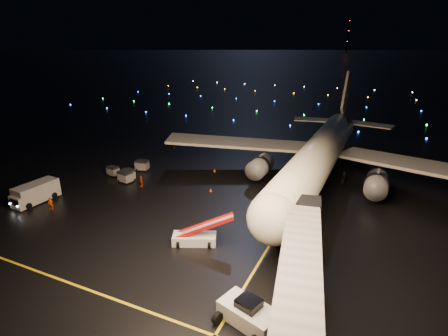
{
  "coord_description": "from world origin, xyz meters",
  "views": [
    {
      "loc": [
        21.17,
        -28.5,
        21.08
      ],
      "look_at": [
        2.77,
        12.0,
        5.0
      ],
      "focal_mm": 28.0,
      "sensor_mm": 36.0,
      "label": 1
    }
  ],
  "objects_px": {
    "baggage_cart_3": "(113,171)",
    "crew_b": "(19,192)",
    "belt_loader": "(194,230)",
    "baggage_cart_0": "(142,165)",
    "service_truck": "(37,192)",
    "crew_a": "(51,203)",
    "baggage_cart_1": "(125,177)",
    "pushback_tug": "(248,311)",
    "crew_c": "(141,181)",
    "baggage_cart_2": "(128,174)",
    "airliner": "(325,131)"
  },
  "relations": [
    {
      "from": "airliner",
      "to": "baggage_cart_3",
      "type": "xyz_separation_m",
      "value": [
        -31.79,
        -13.75,
        -6.94
      ]
    },
    {
      "from": "baggage_cart_0",
      "to": "baggage_cart_2",
      "type": "height_order",
      "value": "baggage_cart_0"
    },
    {
      "from": "crew_c",
      "to": "baggage_cart_0",
      "type": "xyz_separation_m",
      "value": [
        -4.45,
        6.09,
        -0.02
      ]
    },
    {
      "from": "pushback_tug",
      "to": "belt_loader",
      "type": "bearing_deg",
      "value": 155.42
    },
    {
      "from": "crew_a",
      "to": "baggage_cart_0",
      "type": "bearing_deg",
      "value": 54.28
    },
    {
      "from": "belt_loader",
      "to": "baggage_cart_2",
      "type": "height_order",
      "value": "belt_loader"
    },
    {
      "from": "crew_b",
      "to": "baggage_cart_3",
      "type": "relative_size",
      "value": 0.91
    },
    {
      "from": "service_truck",
      "to": "crew_c",
      "type": "distance_m",
      "value": 14.4
    },
    {
      "from": "crew_c",
      "to": "baggage_cart_2",
      "type": "xyz_separation_m",
      "value": [
        -3.76,
        1.56,
        -0.05
      ]
    },
    {
      "from": "crew_a",
      "to": "baggage_cart_2",
      "type": "relative_size",
      "value": 0.85
    },
    {
      "from": "crew_a",
      "to": "baggage_cart_2",
      "type": "height_order",
      "value": "baggage_cart_2"
    },
    {
      "from": "baggage_cart_1",
      "to": "baggage_cart_3",
      "type": "height_order",
      "value": "baggage_cart_1"
    },
    {
      "from": "pushback_tug",
      "to": "baggage_cart_2",
      "type": "height_order",
      "value": "pushback_tug"
    },
    {
      "from": "baggage_cart_3",
      "to": "baggage_cart_1",
      "type": "bearing_deg",
      "value": -13.41
    },
    {
      "from": "baggage_cart_3",
      "to": "pushback_tug",
      "type": "bearing_deg",
      "value": -24.9
    },
    {
      "from": "baggage_cart_1",
      "to": "crew_b",
      "type": "bearing_deg",
      "value": -122.69
    },
    {
      "from": "service_truck",
      "to": "crew_a",
      "type": "relative_size",
      "value": 4.29
    },
    {
      "from": "belt_loader",
      "to": "baggage_cart_0",
      "type": "xyz_separation_m",
      "value": [
        -19.76,
        16.9,
        -0.81
      ]
    },
    {
      "from": "crew_b",
      "to": "baggage_cart_1",
      "type": "relative_size",
      "value": 0.79
    },
    {
      "from": "pushback_tug",
      "to": "service_truck",
      "type": "bearing_deg",
      "value": -177.38
    },
    {
      "from": "baggage_cart_1",
      "to": "baggage_cart_3",
      "type": "relative_size",
      "value": 1.14
    },
    {
      "from": "service_truck",
      "to": "crew_a",
      "type": "height_order",
      "value": "service_truck"
    },
    {
      "from": "baggage_cart_0",
      "to": "baggage_cart_3",
      "type": "distance_m",
      "value": 5.01
    },
    {
      "from": "crew_b",
      "to": "crew_c",
      "type": "relative_size",
      "value": 0.91
    },
    {
      "from": "crew_c",
      "to": "baggage_cart_2",
      "type": "relative_size",
      "value": 0.9
    },
    {
      "from": "crew_b",
      "to": "service_truck",
      "type": "bearing_deg",
      "value": -14.25
    },
    {
      "from": "service_truck",
      "to": "crew_c",
      "type": "height_order",
      "value": "service_truck"
    },
    {
      "from": "service_truck",
      "to": "crew_b",
      "type": "relative_size",
      "value": 4.45
    },
    {
      "from": "baggage_cart_0",
      "to": "baggage_cart_1",
      "type": "bearing_deg",
      "value": -90.32
    },
    {
      "from": "crew_b",
      "to": "airliner",
      "type": "bearing_deg",
      "value": 17.2
    },
    {
      "from": "crew_a",
      "to": "baggage_cart_2",
      "type": "bearing_deg",
      "value": 49.33
    },
    {
      "from": "pushback_tug",
      "to": "baggage_cart_1",
      "type": "distance_m",
      "value": 34.55
    },
    {
      "from": "baggage_cart_3",
      "to": "crew_b",
      "type": "bearing_deg",
      "value": -107.67
    },
    {
      "from": "airliner",
      "to": "belt_loader",
      "type": "xyz_separation_m",
      "value": [
        -9.17,
        -26.53,
        -6.02
      ]
    },
    {
      "from": "service_truck",
      "to": "baggage_cart_0",
      "type": "xyz_separation_m",
      "value": [
        5.54,
        16.46,
        -0.48
      ]
    },
    {
      "from": "baggage_cart_1",
      "to": "baggage_cart_0",
      "type": "bearing_deg",
      "value": 109.4
    },
    {
      "from": "baggage_cart_1",
      "to": "pushback_tug",
      "type": "bearing_deg",
      "value": -25.22
    },
    {
      "from": "baggage_cart_0",
      "to": "baggage_cart_3",
      "type": "height_order",
      "value": "baggage_cart_0"
    },
    {
      "from": "crew_c",
      "to": "baggage_cart_2",
      "type": "distance_m",
      "value": 4.07
    },
    {
      "from": "belt_loader",
      "to": "service_truck",
      "type": "relative_size",
      "value": 0.94
    },
    {
      "from": "crew_a",
      "to": "pushback_tug",
      "type": "bearing_deg",
      "value": -44.23
    },
    {
      "from": "crew_a",
      "to": "baggage_cart_1",
      "type": "height_order",
      "value": "baggage_cart_1"
    },
    {
      "from": "crew_b",
      "to": "baggage_cart_1",
      "type": "xyz_separation_m",
      "value": [
        10.01,
        11.0,
        0.06
      ]
    },
    {
      "from": "crew_a",
      "to": "baggage_cart_1",
      "type": "xyz_separation_m",
      "value": [
        2.74,
        11.81,
        0.03
      ]
    },
    {
      "from": "crew_b",
      "to": "baggage_cart_3",
      "type": "distance_m",
      "value": 13.98
    },
    {
      "from": "crew_b",
      "to": "baggage_cart_0",
      "type": "xyz_separation_m",
      "value": [
        9.03,
        16.66,
        0.06
      ]
    },
    {
      "from": "pushback_tug",
      "to": "belt_loader",
      "type": "xyz_separation_m",
      "value": [
        -9.58,
        8.49,
        0.58
      ]
    },
    {
      "from": "belt_loader",
      "to": "baggage_cart_3",
      "type": "distance_m",
      "value": 25.99
    },
    {
      "from": "service_truck",
      "to": "crew_a",
      "type": "bearing_deg",
      "value": -11.43
    },
    {
      "from": "crew_c",
      "to": "baggage_cart_3",
      "type": "height_order",
      "value": "crew_c"
    }
  ]
}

